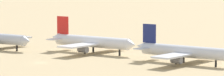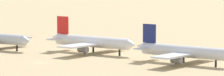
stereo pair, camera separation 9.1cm
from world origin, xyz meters
The scene contains 3 objects.
ground centered at (0.00, 0.00, 0.00)m, with size 4000.00×4000.00×0.00m, color tan.
parked_jet_red_2 centered at (0.56, 33.27, 4.61)m, with size 42.62×36.13×14.08m.
parked_jet_navy_3 centered at (44.41, 23.32, 4.33)m, with size 40.01×33.96×13.22m.
Camera 2 is at (136.36, -181.36, 30.37)m, focal length 103.77 mm.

